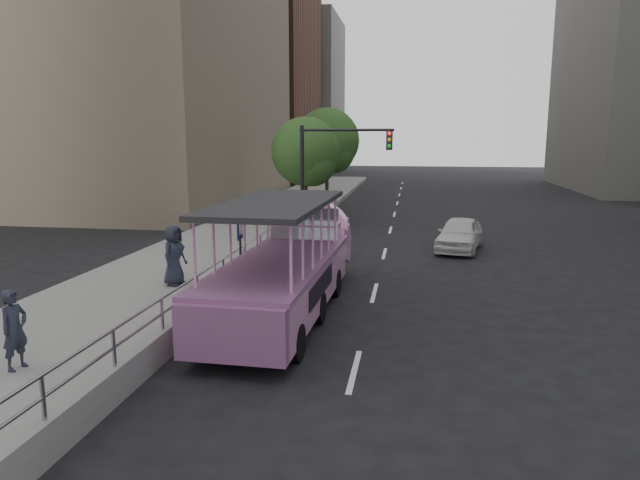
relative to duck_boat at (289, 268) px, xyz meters
The scene contains 14 objects.
ground 2.61m from the duck_boat, 58.69° to the right, with size 160.00×160.00×0.00m, color black.
sidewalk 9.26m from the duck_boat, 119.54° to the left, with size 5.50×80.00×0.30m, color gray.
kerb_wall 2.03m from the duck_boat, behind, with size 0.24×30.00×0.36m, color #969691.
guardrail 1.91m from the duck_boat, behind, with size 0.07×22.00×0.71m.
duck_boat is the anchor object (origin of this frame).
car 10.66m from the duck_boat, 60.28° to the left, with size 1.63×4.04×1.38m, color white.
pedestrian_near 6.99m from the duck_boat, 126.47° to the right, with size 0.58×0.38×1.58m, color #272A39.
pedestrian_far 3.82m from the duck_boat, 167.08° to the left, with size 0.89×0.58×1.83m, color #272A39.
parking_sign 2.23m from the duck_boat, 144.56° to the left, with size 0.08×0.56×2.49m.
traffic_signal 10.77m from the duck_boat, 92.67° to the left, with size 4.20×0.32×5.20m.
street_tree_near 14.33m from the duck_boat, 98.52° to the left, with size 3.52×3.52×5.72m.
street_tree_far 20.26m from the duck_boat, 95.41° to the left, with size 3.97×3.97×6.45m.
midrise_brick 50.38m from the duck_boat, 110.05° to the left, with size 18.00×16.00×26.00m, color brown.
midrise_stone_b 64.35m from the duck_boat, 103.41° to the left, with size 16.00×14.00×20.00m, color slate.
Camera 1 is at (2.08, -12.94, 4.73)m, focal length 32.00 mm.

